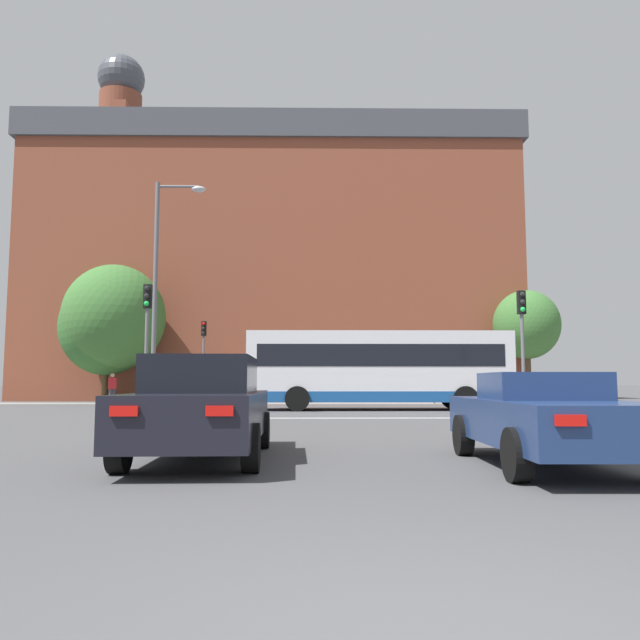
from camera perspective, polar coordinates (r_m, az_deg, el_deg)
The scene contains 15 objects.
stop_line_strip at distance 20.37m, azimuth 0.86°, elevation -8.95°, with size 9.83×0.30×0.01m, color silver.
far_pavement at distance 34.22m, azimuth 0.17°, elevation -7.62°, with size 70.93×2.50×0.01m, color gray.
brick_civic_building at distance 44.68m, azimuth -4.28°, elevation 4.89°, with size 32.56×12.38×24.98m.
car_saloon_left at distance 9.80m, azimuth -10.65°, elevation -7.81°, with size 2.00×4.91×1.56m.
car_roadster_right at distance 9.33m, azimuth 19.92°, elevation -8.43°, with size 1.95×4.45×1.30m.
bus_crossing_lead at distance 26.37m, azimuth 5.33°, elevation -4.41°, with size 10.88×2.66×3.24m.
traffic_light_near_left at distance 21.40m, azimuth -15.56°, elevation -0.70°, with size 0.26×0.31×4.40m.
traffic_light_near_right at distance 22.15m, azimuth 18.02°, elevation -1.02°, with size 0.26×0.31×4.26m.
traffic_light_far_right at distance 34.28m, azimuth 10.34°, elevation -3.22°, with size 0.26×0.31×3.81m.
traffic_light_far_left at distance 34.35m, azimuth -10.61°, elevation -2.56°, with size 0.26×0.31×4.45m.
street_lamp_junction at distance 22.99m, azimuth -14.19°, elevation 4.04°, with size 1.81×0.36×8.36m.
pedestrian_waiting at distance 36.01m, azimuth -18.47°, elevation -5.72°, with size 0.46×0.37×1.64m.
tree_by_building at distance 37.86m, azimuth -18.89°, elevation -0.59°, with size 5.32×5.32×7.12m.
tree_kerbside at distance 39.18m, azimuth 18.36°, elevation -0.42°, with size 3.92×3.92×6.64m.
tree_distant at distance 37.44m, azimuth -18.30°, elevation 0.23°, with size 5.75×5.75×7.85m.
Camera 1 is at (-0.60, -2.66, 1.17)m, focal length 35.00 mm.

